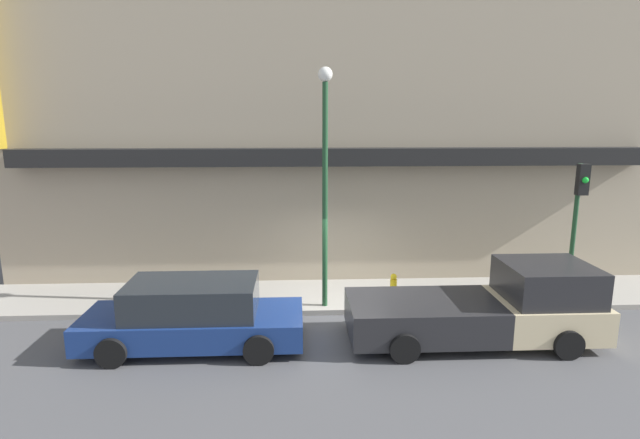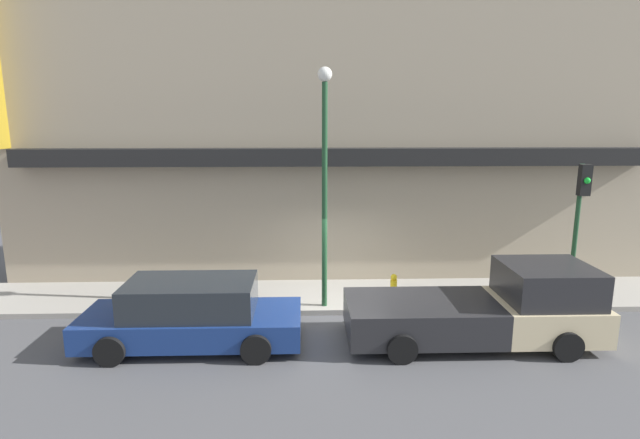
% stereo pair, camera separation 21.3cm
% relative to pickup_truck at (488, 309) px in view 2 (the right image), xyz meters
% --- Properties ---
extents(ground_plane, '(80.00, 80.00, 0.00)m').
position_rel_pickup_truck_xyz_m(ground_plane, '(-3.25, 1.61, -0.78)').
color(ground_plane, '#4C4C4F').
extents(sidewalk, '(36.00, 2.50, 0.14)m').
position_rel_pickup_truck_xyz_m(sidewalk, '(-3.25, 2.86, -0.71)').
color(sidewalk, '#9E998E').
rests_on(sidewalk, ground).
extents(building, '(19.80, 3.80, 11.42)m').
position_rel_pickup_truck_xyz_m(building, '(-3.27, 5.59, 4.34)').
color(building, tan).
rests_on(building, ground).
extents(pickup_truck, '(5.64, 2.19, 1.80)m').
position_rel_pickup_truck_xyz_m(pickup_truck, '(0.00, 0.00, 0.00)').
color(pickup_truck, beige).
rests_on(pickup_truck, ground).
extents(parked_car, '(4.84, 2.02, 1.51)m').
position_rel_pickup_truck_xyz_m(parked_car, '(-6.69, 0.00, -0.05)').
color(parked_car, navy).
rests_on(parked_car, ground).
extents(fire_hydrant, '(0.18, 0.18, 0.67)m').
position_rel_pickup_truck_xyz_m(fire_hydrant, '(-1.71, 2.51, -0.30)').
color(fire_hydrant, yellow).
rests_on(fire_hydrant, sidewalk).
extents(street_lamp, '(0.36, 0.36, 6.10)m').
position_rel_pickup_truck_xyz_m(street_lamp, '(-3.65, 1.97, 3.13)').
color(street_lamp, '#1E4728').
rests_on(street_lamp, sidewalk).
extents(traffic_light, '(0.28, 0.42, 3.73)m').
position_rel_pickup_truck_xyz_m(traffic_light, '(2.98, 1.95, 1.93)').
color(traffic_light, '#1E4728').
rests_on(traffic_light, sidewalk).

